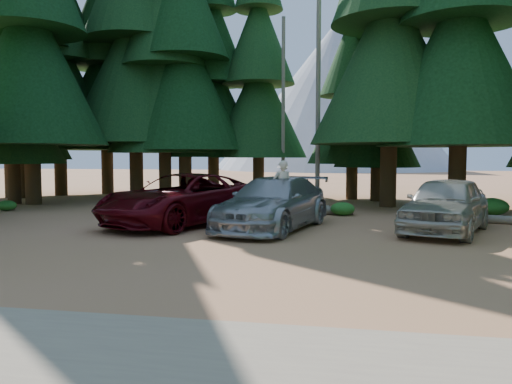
# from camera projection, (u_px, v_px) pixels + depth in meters

# --- Properties ---
(ground) EXTENTS (160.00, 160.00, 0.00)m
(ground) POSITION_uv_depth(u_px,v_px,m) (246.00, 256.00, 11.92)
(ground) COLOR #AC7749
(ground) RESTS_ON ground
(gravel_strip) EXTENTS (26.00, 3.50, 0.01)m
(gravel_strip) POSITION_uv_depth(u_px,v_px,m) (127.00, 368.00, 5.55)
(gravel_strip) COLOR gray
(gravel_strip) RESTS_ON ground
(forest_belt_north) EXTENTS (36.00, 7.00, 22.00)m
(forest_belt_north) POSITION_uv_depth(u_px,v_px,m) (303.00, 201.00, 26.63)
(forest_belt_north) COLOR black
(forest_belt_north) RESTS_ON ground
(snag_front) EXTENTS (0.24, 0.24, 12.00)m
(snag_front) POSITION_uv_depth(u_px,v_px,m) (318.00, 86.00, 25.58)
(snag_front) COLOR gray
(snag_front) RESTS_ON ground
(snag_back) EXTENTS (0.20, 0.20, 10.00)m
(snag_back) POSITION_uv_depth(u_px,v_px,m) (283.00, 109.00, 27.48)
(snag_back) COLOR gray
(snag_back) RESTS_ON ground
(mountain_peak) EXTENTS (48.00, 50.00, 28.00)m
(mountain_peak) POSITION_uv_depth(u_px,v_px,m) (324.00, 104.00, 98.04)
(mountain_peak) COLOR #9A9DA2
(mountain_peak) RESTS_ON ground
(red_pickup) EXTENTS (5.32, 7.09, 1.79)m
(red_pickup) POSITION_uv_depth(u_px,v_px,m) (183.00, 199.00, 17.32)
(red_pickup) COLOR #53070F
(red_pickup) RESTS_ON ground
(silver_minivan_center) EXTENTS (3.72, 6.26, 1.70)m
(silver_minivan_center) POSITION_uv_depth(u_px,v_px,m) (273.00, 203.00, 16.30)
(silver_minivan_center) COLOR #A7AAAF
(silver_minivan_center) RESTS_ON ground
(silver_minivan_right) EXTENTS (3.80, 5.58, 1.76)m
(silver_minivan_right) POSITION_uv_depth(u_px,v_px,m) (446.00, 204.00, 15.54)
(silver_minivan_right) COLOR beige
(silver_minivan_right) RESTS_ON ground
(frisbee_player) EXTENTS (0.74, 0.63, 1.72)m
(frisbee_player) POSITION_uv_depth(u_px,v_px,m) (282.00, 187.00, 16.19)
(frisbee_player) COLOR beige
(frisbee_player) RESTS_ON ground
(log_left) EXTENTS (4.71, 1.49, 0.34)m
(log_left) POSITION_uv_depth(u_px,v_px,m) (295.00, 211.00, 20.34)
(log_left) COLOR gray
(log_left) RESTS_ON ground
(log_mid) EXTENTS (3.68, 1.24, 0.31)m
(log_mid) POSITION_uv_depth(u_px,v_px,m) (288.00, 207.00, 21.98)
(log_mid) COLOR gray
(log_mid) RESTS_ON ground
(log_right) EXTENTS (4.65, 1.52, 0.30)m
(log_right) POSITION_uv_depth(u_px,v_px,m) (487.00, 219.00, 17.77)
(log_right) COLOR gray
(log_right) RESTS_ON ground
(shrub_far_left) EXTENTS (1.08, 1.08, 0.59)m
(shrub_far_left) POSITION_uv_depth(u_px,v_px,m) (115.00, 204.00, 21.78)
(shrub_far_left) COLOR #256B20
(shrub_far_left) RESTS_ON ground
(shrub_left) EXTENTS (0.92, 0.92, 0.50)m
(shrub_left) POSITION_uv_depth(u_px,v_px,m) (200.00, 208.00, 20.60)
(shrub_left) COLOR #256B20
(shrub_left) RESTS_ON ground
(shrub_center_left) EXTENTS (1.36, 1.36, 0.75)m
(shrub_center_left) POSITION_uv_depth(u_px,v_px,m) (290.00, 204.00, 21.15)
(shrub_center_left) COLOR #256B20
(shrub_center_left) RESTS_ON ground
(shrub_center_right) EXTENTS (0.98, 0.98, 0.54)m
(shrub_center_right) POSITION_uv_depth(u_px,v_px,m) (285.00, 210.00, 19.55)
(shrub_center_right) COLOR #256B20
(shrub_center_right) RESTS_ON ground
(shrub_right) EXTENTS (0.98, 0.98, 0.54)m
(shrub_right) POSITION_uv_depth(u_px,v_px,m) (343.00, 209.00, 20.16)
(shrub_right) COLOR #256B20
(shrub_right) RESTS_ON ground
(shrub_far_right) EXTENTS (1.28, 1.28, 0.70)m
(shrub_far_right) POSITION_uv_depth(u_px,v_px,m) (492.00, 207.00, 20.22)
(shrub_far_right) COLOR #256B20
(shrub_far_right) RESTS_ON ground
(shrub_edge_west) EXTENTS (0.82, 0.82, 0.45)m
(shrub_edge_west) POSITION_uv_depth(u_px,v_px,m) (7.00, 205.00, 21.97)
(shrub_edge_west) COLOR #256B20
(shrub_edge_west) RESTS_ON ground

